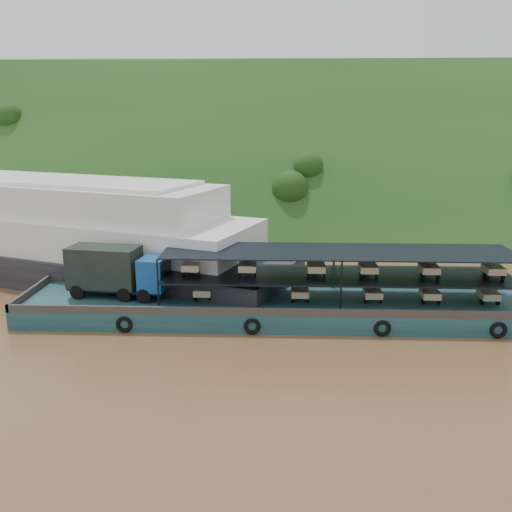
{
  "coord_description": "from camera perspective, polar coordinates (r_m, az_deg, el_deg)",
  "views": [
    {
      "loc": [
        -0.32,
        -37.34,
        13.4
      ],
      "look_at": [
        -2.0,
        3.0,
        3.2
      ],
      "focal_mm": 40.0,
      "sensor_mm": 36.0,
      "label": 1
    }
  ],
  "objects": [
    {
      "name": "ground",
      "position": [
        39.67,
        2.72,
        -5.58
      ],
      "size": [
        160.0,
        160.0,
        0.0
      ],
      "primitive_type": "plane",
      "color": "brown",
      "rests_on": "ground"
    },
    {
      "name": "hillside",
      "position": [
        74.56,
        2.59,
        3.81
      ],
      "size": [
        140.0,
        39.6,
        39.6
      ],
      "primitive_type": "cube",
      "rotation": [
        0.79,
        0.0,
        0.0
      ],
      "color": "#173C15",
      "rests_on": "ground"
    },
    {
      "name": "cargo_barge",
      "position": [
        38.58,
        1.45,
        -4.34
      ],
      "size": [
        35.0,
        7.18,
        4.63
      ],
      "color": "#123440",
      "rests_on": "ground"
    },
    {
      "name": "passenger_ferry",
      "position": [
        50.68,
        -19.09,
        2.15
      ],
      "size": [
        41.16,
        23.31,
        8.13
      ],
      "rotation": [
        0.0,
        0.0,
        -0.35
      ],
      "color": "black",
      "rests_on": "ground"
    }
  ]
}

